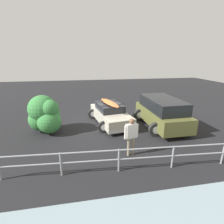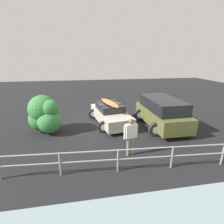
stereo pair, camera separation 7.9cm
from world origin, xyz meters
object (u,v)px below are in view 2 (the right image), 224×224
object	(u,v)px
sedan_car	(110,114)
suv_car	(162,112)
bush_near_left	(45,115)
person_bystander	(131,134)

from	to	relation	value
sedan_car	suv_car	distance (m)	3.22
bush_near_left	person_bystander	bearing A→B (deg)	141.22
suv_car	person_bystander	world-z (taller)	suv_car
sedan_car	person_bystander	bearing A→B (deg)	93.24
bush_near_left	sedan_car	bearing A→B (deg)	-169.51
person_bystander	bush_near_left	xyz separation A→B (m)	(4.08, -3.28, -0.01)
suv_car	bush_near_left	bearing A→B (deg)	-3.11
suv_car	person_bystander	xyz separation A→B (m)	(2.79, 2.91, 0.10)
sedan_car	person_bystander	size ratio (longest dim) A/B	2.55
person_bystander	bush_near_left	bearing A→B (deg)	-38.78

